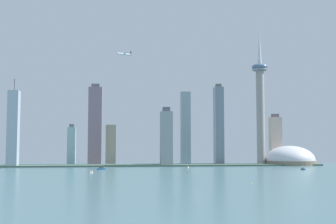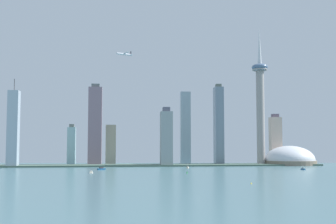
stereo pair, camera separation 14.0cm
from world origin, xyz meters
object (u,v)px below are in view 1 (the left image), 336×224
at_px(skyscraper_1, 111,144).
at_px(skyscraper_0, 13,129).
at_px(boat_1, 91,173).
at_px(channel_buoy_0, 187,172).
at_px(stadium_dome, 290,161).
at_px(channel_buoy_1, 251,183).
at_px(airplane, 124,54).
at_px(skyscraper_6, 276,140).
at_px(skyscraper_2, 166,138).
at_px(skyscraper_5, 185,128).
at_px(skyscraper_7, 219,125).
at_px(boat_2, 188,167).
at_px(boat_3, 303,169).
at_px(skyscraper_4, 72,146).
at_px(skyscraper_3, 95,126).
at_px(boat_0, 101,169).
at_px(observation_tower, 260,99).

bearing_deg(skyscraper_1, skyscraper_0, -147.22).
relative_size(boat_1, channel_buoy_0, 4.31).
distance_m(stadium_dome, skyscraper_0, 549.03).
bearing_deg(skyscraper_1, channel_buoy_1, -73.60).
bearing_deg(airplane, skyscraper_6, 171.39).
distance_m(skyscraper_2, skyscraper_5, 107.68).
bearing_deg(channel_buoy_1, channel_buoy_0, 101.87).
relative_size(skyscraper_7, boat_2, 12.39).
height_order(skyscraper_7, boat_3, skyscraper_7).
relative_size(skyscraper_6, airplane, 3.38).
relative_size(boat_1, channel_buoy_1, 6.78).
bearing_deg(boat_2, channel_buoy_1, 18.28).
xyz_separation_m(skyscraper_4, boat_2, (213.98, -150.96, -38.22)).
relative_size(skyscraper_5, channel_buoy_0, 52.75).
relative_size(stadium_dome, skyscraper_0, 0.66).
bearing_deg(skyscraper_0, airplane, -7.71).
bearing_deg(channel_buoy_1, skyscraper_5, 88.68).
xyz_separation_m(skyscraper_1, channel_buoy_1, (148.58, -504.97, -41.16)).
bearing_deg(boat_3, skyscraper_3, -134.07).
distance_m(skyscraper_5, boat_3, 296.35).
relative_size(skyscraper_1, airplane, 2.66).
height_order(skyscraper_3, boat_0, skyscraper_3).
bearing_deg(channel_buoy_0, stadium_dome, 43.50).
relative_size(observation_tower, channel_buoy_1, 151.27).
relative_size(boat_0, boat_3, 1.51).
xyz_separation_m(skyscraper_7, boat_0, (-234.69, -149.77, -79.84)).
bearing_deg(stadium_dome, skyscraper_0, -176.79).
distance_m(observation_tower, skyscraper_4, 398.82).
height_order(stadium_dome, skyscraper_6, skyscraper_6).
bearing_deg(boat_3, skyscraper_5, -161.81).
distance_m(boat_0, boat_2, 151.13).
bearing_deg(skyscraper_0, skyscraper_7, 6.42).
relative_size(boat_2, channel_buoy_1, 7.16).
distance_m(stadium_dome, skyscraper_3, 404.10).
xyz_separation_m(skyscraper_2, airplane, (-82.99, -31.17, 155.78)).
height_order(skyscraper_6, channel_buoy_0, skyscraper_6).
xyz_separation_m(stadium_dome, skyscraper_3, (-397.39, 18.15, 71.07)).
distance_m(skyscraper_0, airplane, 247.30).
xyz_separation_m(skyscraper_3, channel_buoy_1, (179.67, -438.87, -78.70)).
bearing_deg(skyscraper_1, boat_1, -94.51).
relative_size(boat_1, airplane, 0.40).
distance_m(skyscraper_3, skyscraper_6, 379.10).
bearing_deg(skyscraper_1, boat_3, -39.47).
distance_m(skyscraper_6, skyscraper_7, 129.92).
distance_m(boat_0, airplane, 225.58).
bearing_deg(channel_buoy_1, skyscraper_0, 129.96).
distance_m(skyscraper_2, boat_0, 170.74).
height_order(observation_tower, skyscraper_1, observation_tower).
distance_m(skyscraper_0, channel_buoy_0, 365.17).
bearing_deg(boat_2, skyscraper_5, -172.45).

